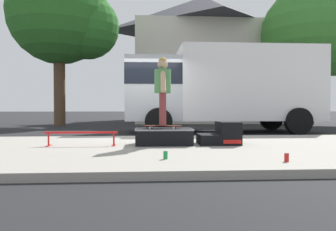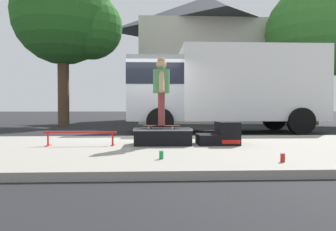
{
  "view_description": "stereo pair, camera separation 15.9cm",
  "coord_description": "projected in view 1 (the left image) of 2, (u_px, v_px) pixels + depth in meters",
  "views": [
    {
      "loc": [
        0.08,
        -9.4,
        0.9
      ],
      "look_at": [
        0.62,
        -1.38,
        0.7
      ],
      "focal_mm": 34.33,
      "sensor_mm": 36.0,
      "label": 1
    },
    {
      "loc": [
        0.24,
        -9.41,
        0.9
      ],
      "look_at": [
        0.62,
        -1.38,
        0.7
      ],
      "focal_mm": 34.33,
      "sensor_mm": 36.0,
      "label": 2
    }
  ],
  "objects": [
    {
      "name": "soda_can_b",
      "position": [
        287.0,
        157.0,
        4.62
      ],
      "size": [
        0.07,
        0.07,
        0.13
      ],
      "color": "red",
      "rests_on": "sidewalk_slab"
    },
    {
      "name": "street_tree_main",
      "position": [
        65.0,
        17.0,
        16.11
      ],
      "size": [
        5.5,
        5.0,
        8.1
      ],
      "color": "brown",
      "rests_on": "ground"
    },
    {
      "name": "house_behind",
      "position": [
        204.0,
        58.0,
        21.62
      ],
      "size": [
        9.54,
        8.23,
        8.4
      ],
      "color": "beige",
      "rests_on": "ground"
    },
    {
      "name": "kicker_ramp",
      "position": [
        222.0,
        135.0,
        6.85
      ],
      "size": [
        0.85,
        0.7,
        0.48
      ],
      "color": "black",
      "rests_on": "sidewalk_slab"
    },
    {
      "name": "skate_box",
      "position": [
        164.0,
        136.0,
        6.77
      ],
      "size": [
        1.2,
        0.73,
        0.34
      ],
      "color": "black",
      "rests_on": "sidewalk_slab"
    },
    {
      "name": "box_truck",
      "position": [
        221.0,
        86.0,
        11.73
      ],
      "size": [
        6.91,
        2.63,
        3.05
      ],
      "color": "white",
      "rests_on": "ground"
    },
    {
      "name": "street_tree_neighbour",
      "position": [
        315.0,
        36.0,
        17.07
      ],
      "size": [
        5.5,
        5.0,
        7.35
      ],
      "color": "brown",
      "rests_on": "ground"
    },
    {
      "name": "grind_rail",
      "position": [
        81.0,
        135.0,
        6.55
      ],
      "size": [
        1.47,
        0.28,
        0.29
      ],
      "color": "red",
      "rests_on": "sidewalk_slab"
    },
    {
      "name": "soda_can",
      "position": [
        165.0,
        155.0,
        4.86
      ],
      "size": [
        0.07,
        0.07,
        0.13
      ],
      "color": "#198C3F",
      "rests_on": "sidewalk_slab"
    },
    {
      "name": "ground_plane",
      "position": [
        144.0,
        138.0,
        9.39
      ],
      "size": [
        140.0,
        140.0,
        0.0
      ],
      "primitive_type": "plane",
      "color": "black"
    },
    {
      "name": "skateboard",
      "position": [
        163.0,
        126.0,
        6.7
      ],
      "size": [
        0.8,
        0.35,
        0.07
      ],
      "color": "#4C1E14",
      "rests_on": "skate_box"
    },
    {
      "name": "sidewalk_slab",
      "position": [
        143.0,
        150.0,
        6.39
      ],
      "size": [
        50.0,
        5.0,
        0.12
      ],
      "primitive_type": "cube",
      "color": "gray",
      "rests_on": "ground"
    },
    {
      "name": "skater_kid",
      "position": [
        163.0,
        85.0,
        6.68
      ],
      "size": [
        0.35,
        0.73,
        1.42
      ],
      "color": "brown",
      "rests_on": "skateboard"
    }
  ]
}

